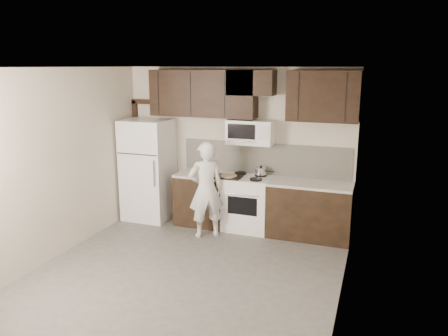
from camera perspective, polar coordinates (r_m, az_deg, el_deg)
The scene contains 14 objects.
floor at distance 5.98m, azimuth -5.32°, elevation -13.87°, with size 4.50×4.50×0.00m, color #4F4D4A.
back_wall at distance 7.55m, azimuth 1.68°, elevation 2.78°, with size 4.00×4.00×0.00m, color #BEB4A2.
ceiling at distance 5.33m, azimuth -5.95°, elevation 12.95°, with size 4.50×4.50×0.00m, color white.
counter_run at distance 7.32m, azimuth 5.38°, elevation -4.84°, with size 2.95×0.64×0.91m.
stove at distance 7.39m, azimuth 3.10°, elevation -4.58°, with size 0.76×0.66×0.94m.
backsplash at distance 7.43m, azimuth 5.30°, elevation 1.23°, with size 2.90×0.02×0.54m, color beige.
upper_cabinets at distance 7.21m, azimuth 2.88°, elevation 9.75°, with size 3.48×0.35×0.78m.
microwave at distance 7.23m, azimuth 3.48°, elevation 4.71°, with size 0.76×0.42×0.40m.
refrigerator at distance 7.94m, azimuth -9.87°, elevation -0.21°, with size 0.80×0.76×1.80m.
door_trim at distance 8.32m, azimuth -11.10°, elevation 2.81°, with size 0.50×0.08×2.12m.
saucepan at distance 7.34m, azimuth 4.85°, elevation -0.47°, with size 0.33×0.19×0.18m.
baking_tray at distance 7.22m, azimuth 0.62°, elevation -1.17°, with size 0.41×0.31×0.02m, color black.
pizza at distance 7.22m, azimuth 0.62°, elevation -1.02°, with size 0.28×0.28×0.02m, color #C9AF86.
person at distance 6.99m, azimuth -2.37°, elevation -2.85°, with size 0.57×0.38×1.57m, color white.
Camera 1 is at (2.29, -4.81, 2.72)m, focal length 35.00 mm.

